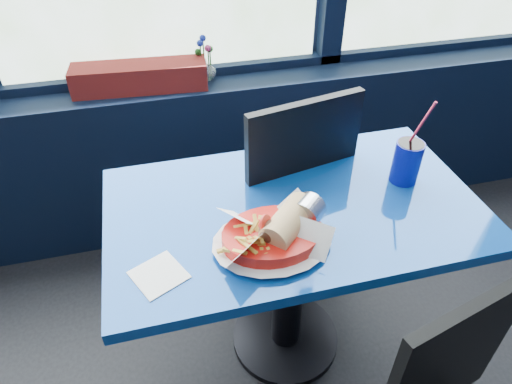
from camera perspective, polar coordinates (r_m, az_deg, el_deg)
name	(u,v)px	position (r m, az deg, el deg)	size (l,w,h in m)	color
window_sill	(180,159)	(2.33, -9.49, 4.13)	(5.00, 0.26, 0.80)	black
near_table	(291,245)	(1.60, 4.45, -6.57)	(1.20, 0.70, 0.75)	black
chair_near_back	(295,183)	(1.84, 4.94, 1.13)	(0.54, 0.54, 1.01)	black
planter_box	(140,77)	(2.10, -14.31, 13.78)	(0.57, 0.14, 0.11)	maroon
flower_vase	(205,67)	(2.13, -6.36, 15.25)	(0.13, 0.13, 0.20)	silver
food_basket	(274,234)	(1.31, 2.31, -5.25)	(0.37, 0.37, 0.11)	red
ketchup_bottle	(330,127)	(1.70, 9.22, 8.03)	(0.06, 0.06, 0.22)	red
soda_cup	(407,161)	(1.61, 18.33, 3.69)	(0.09, 0.09, 0.31)	#0D1296
napkin	(159,275)	(1.29, -12.05, -10.09)	(0.13, 0.13, 0.00)	white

